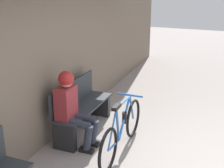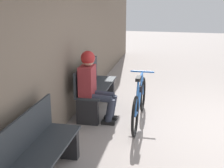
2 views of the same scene
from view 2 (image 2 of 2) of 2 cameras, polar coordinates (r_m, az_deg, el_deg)
The scene contains 5 objects.
storefront_wall at distance 4.90m, azimuth -9.14°, elevation 11.56°, with size 12.00×0.56×3.20m.
park_bench_near at distance 5.60m, azimuth -3.20°, elevation -0.96°, with size 1.41×0.42×0.85m.
bicycle at distance 5.11m, azimuth 5.02°, elevation -3.28°, with size 1.67×0.40×0.83m.
person_seated at distance 5.03m, azimuth -3.55°, elevation 0.47°, with size 0.34×0.59×1.18m.
park_bench_far at distance 3.53m, azimuth -13.26°, elevation -12.61°, with size 1.41×0.42×0.85m.
Camera 2 is at (-4.58, 0.97, 2.09)m, focal length 50.00 mm.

